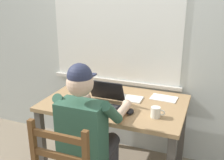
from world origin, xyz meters
The scene contains 10 objects.
back_wall centered at (0.00, 0.49, 1.30)m, with size 6.00×0.08×2.60m.
desk centered at (0.00, 0.00, 0.65)m, with size 1.27×0.82×0.76m.
seated_person centered at (-0.04, -0.48, 0.70)m, with size 0.50×0.60×1.26m.
laptop centered at (-0.07, -0.15, 0.81)m, with size 0.33×0.34×0.21m.
computer_mouse centered at (0.21, -0.19, 0.77)m, with size 0.06×0.10×0.03m, color black.
coffee_mug_white centered at (0.42, -0.18, 0.80)m, with size 0.12×0.08×0.09m.
coffee_mug_dark centered at (-0.38, 0.18, 0.80)m, with size 0.13×0.09×0.09m.
book_stack_main centered at (-0.10, 0.12, 0.80)m, with size 0.19×0.16×0.08m.
paper_pile_near_laptop centered at (0.12, 0.09, 0.76)m, with size 0.21×0.16×0.01m, color white.
paper_pile_back_corner centered at (0.41, 0.22, 0.76)m, with size 0.24×0.16×0.01m, color white.
Camera 1 is at (0.79, -2.09, 1.72)m, focal length 42.39 mm.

